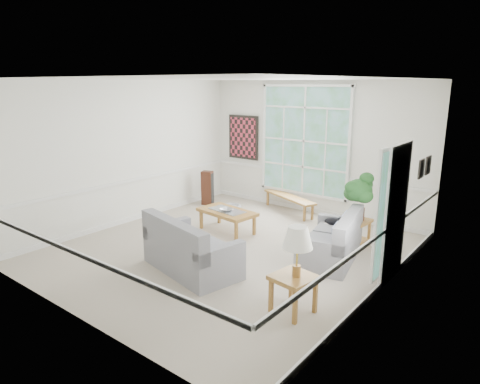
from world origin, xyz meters
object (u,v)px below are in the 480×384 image
at_px(coffee_table, 227,221).
at_px(end_table, 354,232).
at_px(loveseat_front, 192,244).
at_px(side_table, 293,294).
at_px(loveseat_right, 331,237).

bearing_deg(coffee_table, end_table, 27.71).
height_order(loveseat_front, coffee_table, loveseat_front).
relative_size(end_table, side_table, 0.97).
xyz_separation_m(loveseat_right, end_table, (0.04, 0.88, -0.16)).
bearing_deg(side_table, end_table, 97.54).
height_order(loveseat_right, side_table, loveseat_right).
bearing_deg(loveseat_front, side_table, 8.32).
xyz_separation_m(coffee_table, end_table, (2.33, 0.87, 0.03)).
distance_m(loveseat_front, side_table, 1.98).
distance_m(loveseat_front, end_table, 3.09).
relative_size(loveseat_right, loveseat_front, 0.92).
bearing_deg(side_table, coffee_table, 144.87).
xyz_separation_m(end_table, side_table, (0.37, -2.77, 0.01)).
relative_size(loveseat_front, end_table, 3.31).
distance_m(loveseat_front, coffee_table, 1.92).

